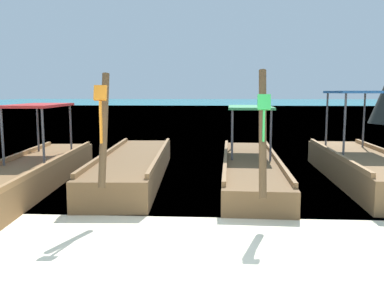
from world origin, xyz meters
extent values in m
plane|color=beige|center=(0.00, 0.00, 0.00)|extent=(120.00, 120.00, 0.00)
plane|color=#147A89|center=(0.00, 61.89, 0.00)|extent=(120.00, 120.00, 0.00)
cube|color=brown|center=(-3.57, 3.69, 0.28)|extent=(1.74, 7.01, 0.56)
cube|color=#996C3F|center=(-4.14, 3.65, 0.61)|extent=(0.56, 6.37, 0.10)
cube|color=#996C3F|center=(-3.00, 3.74, 0.61)|extent=(0.56, 6.37, 0.10)
cylinder|color=#4C4C51|center=(-3.98, 3.49, 1.16)|extent=(0.05, 0.05, 1.21)
cylinder|color=#4C4C51|center=(-3.13, 3.55, 1.16)|extent=(0.05, 0.05, 1.21)
cylinder|color=#4C4C51|center=(-4.14, 5.56, 1.16)|extent=(0.05, 0.05, 1.21)
cylinder|color=#4C4C51|center=(-3.29, 5.63, 1.16)|extent=(0.05, 0.05, 1.21)
cube|color=#AD2323|center=(-3.64, 4.56, 1.80)|extent=(1.21, 2.35, 0.06)
cube|color=brown|center=(-1.49, 4.93, 0.29)|extent=(1.70, 6.15, 0.58)
cube|color=brown|center=(-2.14, 4.90, 0.63)|extent=(0.37, 5.60, 0.10)
cube|color=brown|center=(-0.83, 4.96, 0.63)|extent=(0.37, 5.60, 0.10)
cylinder|color=brown|center=(-1.32, 1.77, 1.49)|extent=(0.15, 0.66, 1.87)
cube|color=orange|center=(-1.32, 1.60, 2.09)|extent=(0.21, 0.14, 0.25)
cube|color=orange|center=(-1.31, 1.58, 1.63)|extent=(0.03, 0.08, 0.68)
cube|color=brown|center=(1.37, 5.15, 0.23)|extent=(1.52, 6.65, 0.47)
cube|color=brown|center=(0.75, 5.17, 0.52)|extent=(0.27, 6.08, 0.10)
cube|color=brown|center=(1.98, 5.13, 0.52)|extent=(0.27, 6.08, 0.10)
cylinder|color=brown|center=(1.26, 1.70, 1.46)|extent=(0.14, 0.71, 2.03)
cube|color=green|center=(1.25, 1.55, 1.95)|extent=(0.20, 0.13, 0.25)
cube|color=green|center=(1.25, 1.53, 1.59)|extent=(0.03, 0.08, 0.49)
cylinder|color=#4C4C51|center=(0.90, 5.00, 1.07)|extent=(0.05, 0.05, 1.21)
cylinder|color=#4C4C51|center=(1.82, 4.97, 1.07)|extent=(0.05, 0.05, 1.21)
cylinder|color=#4C4C51|center=(0.97, 6.98, 1.07)|extent=(0.05, 0.05, 1.21)
cylinder|color=#4C4C51|center=(1.88, 6.95, 1.07)|extent=(0.05, 0.05, 1.21)
cube|color=#2D844C|center=(1.39, 5.97, 1.71)|extent=(1.18, 2.22, 0.06)
cube|color=brown|center=(3.96, 4.88, 0.31)|extent=(1.54, 5.74, 0.62)
cube|color=#9F7246|center=(3.30, 4.89, 0.67)|extent=(0.21, 5.25, 0.10)
cylinder|color=#4C4C51|center=(3.47, 4.75, 1.35)|extent=(0.05, 0.05, 1.45)
cylinder|color=#4C4C51|center=(3.51, 6.46, 1.35)|extent=(0.05, 0.05, 1.45)
cylinder|color=#4C4C51|center=(4.49, 6.43, 1.35)|extent=(0.05, 0.05, 1.45)
cube|color=#235BA3|center=(3.98, 5.59, 2.11)|extent=(1.24, 1.94, 0.06)
camera|label=1|loc=(0.52, -4.81, 2.10)|focal=38.26mm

